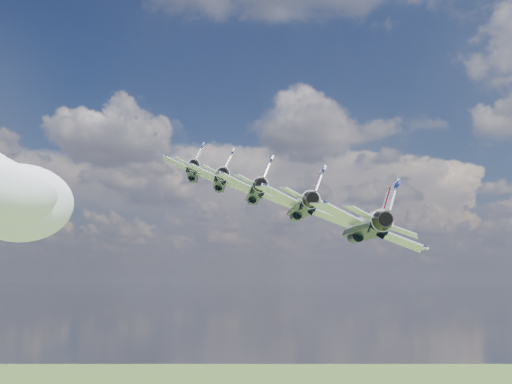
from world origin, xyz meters
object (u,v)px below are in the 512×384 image
(jet_2, at_px, (256,192))
(jet_3, at_px, (301,207))
(jet_0, at_px, (194,172))
(jet_4, at_px, (363,227))
(jet_1, at_px, (221,181))

(jet_2, bearing_deg, jet_3, -69.69)
(jet_0, height_order, jet_3, jet_0)
(jet_2, height_order, jet_3, jet_2)
(jet_0, distance_m, jet_2, 23.19)
(jet_0, relative_size, jet_3, 1.00)
(jet_4, bearing_deg, jet_0, 110.31)
(jet_3, bearing_deg, jet_0, 110.31)
(jet_1, height_order, jet_4, jet_1)
(jet_0, height_order, jet_2, jet_0)
(jet_0, height_order, jet_1, jet_0)
(jet_1, distance_m, jet_2, 11.60)
(jet_0, bearing_deg, jet_2, -69.69)
(jet_1, distance_m, jet_3, 23.19)
(jet_2, relative_size, jet_4, 1.00)
(jet_0, relative_size, jet_4, 1.00)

